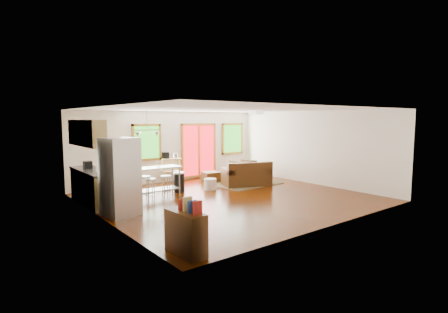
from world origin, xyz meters
TOP-DOWN VIEW (x-y plane):
  - floor at (0.00, 0.00)m, footprint 7.50×7.00m
  - ceiling at (0.00, 0.00)m, footprint 7.50×7.00m
  - back_wall at (0.00, 3.51)m, footprint 7.50×0.02m
  - left_wall at (-3.76, 0.00)m, footprint 0.02×7.00m
  - right_wall at (3.76, 0.00)m, footprint 0.02×7.00m
  - front_wall at (0.00, -3.51)m, footprint 7.50×0.02m
  - window_left at (-1.00, 3.46)m, footprint 1.10×0.05m
  - french_doors at (1.20, 3.46)m, footprint 1.60×0.05m
  - window_right at (2.90, 3.46)m, footprint 1.10×0.05m
  - rug at (1.80, 1.43)m, footprint 2.42×1.92m
  - loveseat at (1.61, 1.08)m, footprint 1.81×1.41m
  - coffee_table at (1.93, 1.65)m, footprint 1.25×0.99m
  - armchair at (2.48, 2.29)m, footprint 0.93×0.89m
  - ottoman at (1.05, 2.44)m, footprint 0.65×0.65m
  - pouf at (0.23, 1.34)m, footprint 0.52×0.52m
  - vase at (1.89, 1.84)m, footprint 0.23×0.24m
  - book at (2.05, 1.63)m, footprint 0.23×0.08m
  - cabinets at (-3.49, 1.70)m, footprint 0.64×2.24m
  - refrigerator at (-3.28, 0.13)m, footprint 0.87×0.85m
  - island at (-1.73, 1.33)m, footprint 1.46×0.61m
  - cup at (-1.49, 1.62)m, footprint 0.13×0.12m
  - bar_stool_a at (-2.18, 1.14)m, footprint 0.44×0.44m
  - bar_stool_b at (-2.10, 0.96)m, footprint 0.35×0.35m
  - bar_stool_c at (-1.48, 1.20)m, footprint 0.33×0.33m
  - trash_can at (-0.79, 1.60)m, footprint 0.40×0.40m
  - kitchen_cart at (-0.14, 3.36)m, footprint 0.83×0.66m
  - bookshelf at (-3.35, -2.95)m, footprint 0.37×0.87m
  - ceiling_flush at (1.60, 0.60)m, footprint 0.35×0.35m
  - pendant_light at (-1.90, 1.50)m, footprint 0.80×0.18m

SIDE VIEW (x-z plane):
  - floor at x=0.00m, z-range -0.02..0.00m
  - rug at x=1.80m, z-range 0.00..0.02m
  - pouf at x=0.23m, z-range 0.00..0.36m
  - ottoman at x=1.05m, z-range 0.00..0.38m
  - trash_can at x=-0.79m, z-range 0.00..0.64m
  - loveseat at x=1.61m, z-range -0.09..0.76m
  - coffee_table at x=1.93m, z-range 0.16..0.59m
  - bookshelf at x=-3.35m, z-range -0.11..0.89m
  - armchair at x=2.48m, z-range 0.00..0.81m
  - bar_stool_c at x=-1.48m, z-range 0.16..0.81m
  - bar_stool_b at x=-2.10m, z-range 0.16..0.82m
  - vase at x=1.89m, z-range 0.35..0.69m
  - bar_stool_a at x=-2.18m, z-range 0.17..0.89m
  - book at x=2.05m, z-range 0.40..0.71m
  - island at x=-1.73m, z-range 0.17..1.09m
  - kitchen_cart at x=-0.14m, z-range 0.20..1.31m
  - cabinets at x=-3.49m, z-range -0.22..2.08m
  - refrigerator at x=-3.28m, z-range 0.00..1.88m
  - cup at x=-1.49m, z-range 0.95..1.07m
  - french_doors at x=1.20m, z-range 0.05..2.15m
  - back_wall at x=0.00m, z-range 0.00..2.60m
  - left_wall at x=-3.76m, z-range 0.00..2.60m
  - right_wall at x=3.76m, z-range 0.00..2.60m
  - front_wall at x=0.00m, z-range 0.00..2.60m
  - window_left at x=-1.00m, z-range 0.85..2.15m
  - window_right at x=2.90m, z-range 0.85..2.15m
  - pendant_light at x=-1.90m, z-range 1.50..2.29m
  - ceiling_flush at x=1.60m, z-range 2.47..2.59m
  - ceiling at x=0.00m, z-range 2.60..2.62m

